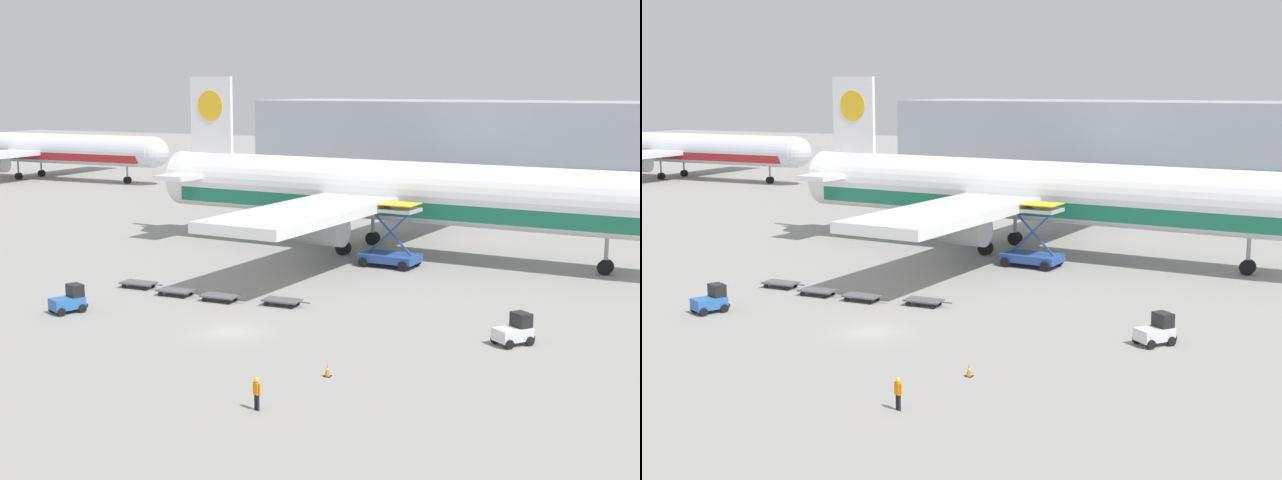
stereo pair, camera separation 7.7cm
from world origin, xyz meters
TOP-DOWN VIEW (x-y plane):
  - ground_plane at (0.00, 0.00)m, footprint 400.00×400.00m
  - terminal_building at (13.37, 68.81)m, footprint 90.00×18.20m
  - airplane_main at (-0.49, 30.97)m, footprint 58.08×48.46m
  - airplane_distant at (-79.59, 69.91)m, footprint 50.81×42.03m
  - scissor_lift_loader at (1.92, 24.82)m, footprint 5.41×3.71m
  - baggage_tug_foreground at (-13.10, -0.42)m, footprint 2.38×2.79m
  - baggage_tug_mid at (17.77, 5.26)m, footprint 2.65×2.80m
  - baggage_dolly_lead at (-13.33, 8.06)m, footprint 3.72×1.57m
  - baggage_dolly_second at (-9.09, 7.09)m, footprint 3.72×1.57m
  - baggage_dolly_third at (-5.02, 7.00)m, footprint 3.72×1.57m
  - baggage_dolly_trail at (-0.14, 7.79)m, footprint 3.72×1.57m
  - ground_crew_near at (8.71, -11.79)m, footprint 0.53×0.34m
  - traffic_cone_near at (9.72, -5.50)m, footprint 0.40×0.40m

SIDE VIEW (x-z plane):
  - ground_plane at x=0.00m, z-range 0.00..0.00m
  - traffic_cone_near at x=9.72m, z-range -0.01..0.76m
  - baggage_dolly_lead at x=-13.33m, z-range 0.15..0.63m
  - baggage_dolly_second at x=-9.09m, z-range 0.15..0.63m
  - baggage_dolly_third at x=-5.02m, z-range 0.15..0.63m
  - baggage_dolly_trail at x=-0.14m, z-range 0.15..0.63m
  - baggage_tug_foreground at x=-13.10m, z-range -0.12..1.88m
  - baggage_tug_mid at x=17.77m, z-range -0.12..1.88m
  - ground_crew_near at x=8.71m, z-range 0.15..1.88m
  - scissor_lift_loader at x=1.92m, z-range -0.71..5.05m
  - airplane_distant at x=-79.59m, z-range -2.33..12.55m
  - airplane_main at x=-0.49m, z-range -2.66..14.34m
  - terminal_building at x=13.37m, z-range -0.01..13.99m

